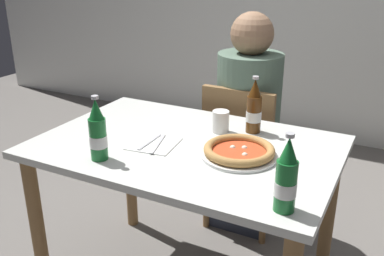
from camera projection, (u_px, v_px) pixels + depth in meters
name	position (u px, v px, depth m)	size (l,w,h in m)	color
dining_table_main	(186.00, 169.00, 1.79)	(1.20, 0.80, 0.75)	silver
chair_behind_table	(243.00, 150.00, 2.34)	(0.40, 0.40, 0.85)	olive
diner_seated	(247.00, 129.00, 2.34)	(0.34, 0.34, 1.21)	#2D3342
pizza_margherita_near	(239.00, 151.00, 1.62)	(0.29, 0.29, 0.04)	white
beer_bottle_left	(254.00, 109.00, 1.83)	(0.07, 0.07, 0.25)	#512D0F
beer_bottle_center	(98.00, 133.00, 1.57)	(0.07, 0.07, 0.25)	#196B2D
beer_bottle_right	(286.00, 179.00, 1.25)	(0.07, 0.07, 0.25)	#196B2D
napkin_with_cutlery	(154.00, 144.00, 1.74)	(0.20, 0.20, 0.01)	white
paper_cup	(221.00, 122.00, 1.85)	(0.07, 0.07, 0.10)	white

